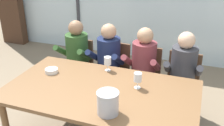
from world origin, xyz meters
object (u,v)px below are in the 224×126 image
dining_table (101,95)px  ice_bucket_primary (108,102)px  tasting_bowl (52,71)px  chair_near_curtain (78,64)px  chair_right_of_center (181,81)px  wine_glass_near_bucket (108,61)px  wine_glass_by_left_taster (138,77)px  person_maroon_top (142,67)px  chair_center (144,74)px  person_charcoal_jacket (182,73)px  chair_left_of_center (113,68)px  person_navy_polo (107,62)px  person_olive_shirt (75,57)px

dining_table → ice_bucket_primary: 0.47m
tasting_bowl → chair_near_curtain: bearing=95.7°
chair_right_of_center → dining_table: bearing=-123.7°
chair_near_curtain → wine_glass_near_bucket: wine_glass_near_bucket is taller
ice_bucket_primary → wine_glass_by_left_taster: (0.13, 0.53, 0.01)m
chair_near_curtain → tasting_bowl: 0.85m
person_maroon_top → wine_glass_by_left_taster: (0.11, -0.68, 0.20)m
dining_table → chair_center: bearing=76.4°
tasting_bowl → wine_glass_by_left_taster: 1.05m
wine_glass_by_left_taster → chair_near_curtain: bearing=144.8°
wine_glass_near_bucket → person_charcoal_jacket: bearing=25.1°
chair_left_of_center → tasting_bowl: chair_left_of_center is taller
chair_near_curtain → wine_glass_near_bucket: size_ratio=5.02×
dining_table → person_maroon_top: (0.24, 0.84, -0.01)m
chair_left_of_center → tasting_bowl: (-0.47, -0.85, 0.28)m
chair_center → person_navy_polo: size_ratio=0.73×
person_charcoal_jacket → person_navy_polo: bearing=177.5°
chair_right_of_center → wine_glass_near_bucket: (-0.84, -0.51, 0.37)m
person_olive_shirt → person_navy_polo: 0.49m
dining_table → ice_bucket_primary: (0.22, -0.37, 0.18)m
chair_center → wine_glass_by_left_taster: wine_glass_by_left_taster is taller
chair_left_of_center → person_navy_polo: bearing=-97.7°
chair_center → person_navy_polo: (-0.50, -0.15, 0.17)m
person_charcoal_jacket → wine_glass_by_left_taster: bearing=-123.2°
tasting_bowl → dining_table: bearing=-12.8°
wine_glass_near_bucket → chair_near_curtain: bearing=143.1°
tasting_bowl → wine_glass_by_left_taster: bearing=0.2°
person_maroon_top → ice_bucket_primary: bearing=-87.2°
chair_left_of_center → chair_right_of_center: same height
chair_near_curtain → person_maroon_top: 1.03m
person_navy_polo → person_charcoal_jacket: 1.01m
chair_near_curtain → person_charcoal_jacket: person_charcoal_jacket is taller
person_charcoal_jacket → chair_left_of_center: bearing=167.8°
chair_near_curtain → person_olive_shirt: 0.21m
person_olive_shirt → person_maroon_top: bearing=3.0°
chair_center → chair_right_of_center: same height
chair_near_curtain → dining_table: bearing=-50.9°
person_navy_polo → wine_glass_near_bucket: bearing=-64.0°
chair_right_of_center → wine_glass_near_bucket: 1.05m
chair_right_of_center → tasting_bowl: chair_right_of_center is taller
tasting_bowl → wine_glass_near_bucket: 0.67m
person_charcoal_jacket → tasting_bowl: bearing=-157.2°
person_maroon_top → chair_right_of_center: bearing=16.2°
chair_center → chair_near_curtain: bearing=-176.4°
dining_table → wine_glass_near_bucket: bearing=101.4°
chair_left_of_center → person_maroon_top: size_ratio=0.73×
chair_left_of_center → wine_glass_near_bucket: size_ratio=5.02×
tasting_bowl → chair_right_of_center: bearing=28.9°
person_olive_shirt → chair_right_of_center: bearing=7.4°
chair_near_curtain → person_maroon_top: person_maroon_top is taller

